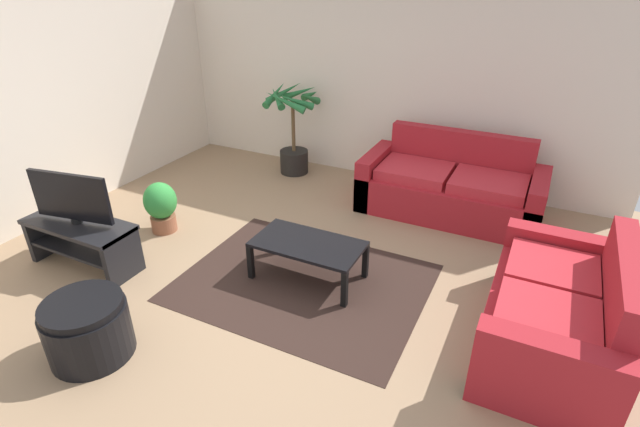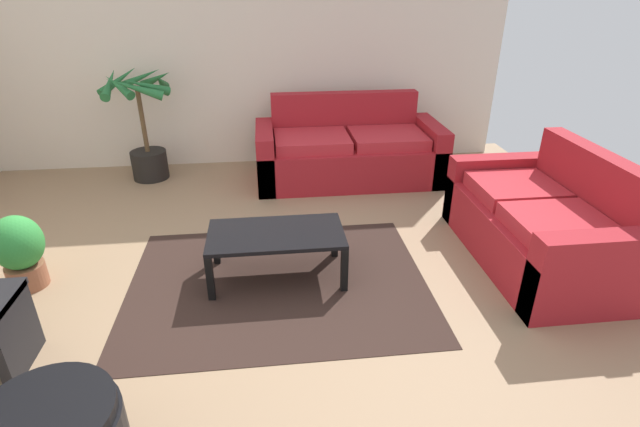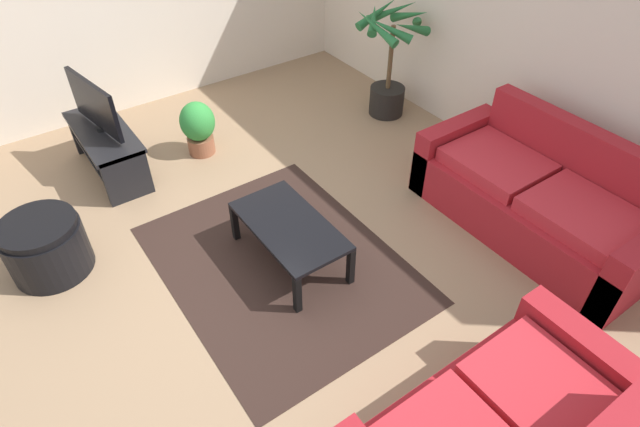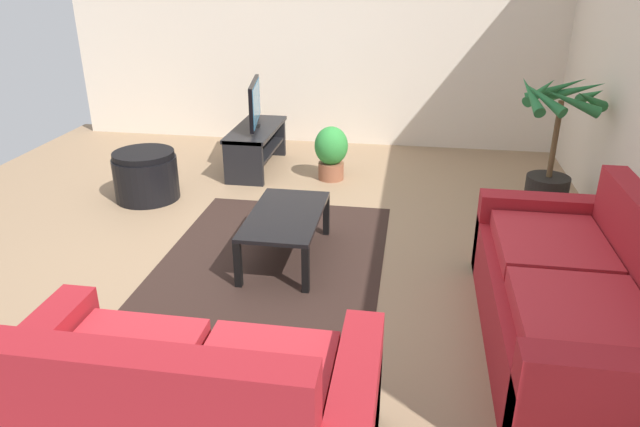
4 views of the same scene
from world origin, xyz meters
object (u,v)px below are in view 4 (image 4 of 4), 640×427
couch_main (575,306)px  couch_loveseat (187,418)px  ottoman (146,176)px  tv_stand (256,142)px  potted_palm (553,150)px  tv (255,103)px  potted_plant_small (331,151)px  coffee_table (285,219)px

couch_main → couch_loveseat: (1.22, -1.89, -0.00)m
couch_loveseat → ottoman: 3.48m
tv_stand → ottoman: 1.32m
couch_loveseat → potted_palm: 4.07m
potted_palm → tv: bearing=-102.9°
couch_loveseat → tv: tv is taller
potted_plant_small → tv_stand: bearing=-102.9°
tv → couch_main: bearing=42.7°
potted_plant_small → potted_palm: bearing=77.1°
ottoman → potted_plant_small: bearing=116.3°
potted_palm → potted_plant_small: 2.16m
potted_plant_small → ottoman: (0.83, -1.68, -0.07)m
tv → couch_loveseat: bearing=10.8°
couch_loveseat → tv_stand: bearing=-169.2°
couch_loveseat → tv: size_ratio=2.03×
potted_palm → potted_plant_small: (-0.48, -2.09, -0.27)m
coffee_table → potted_plant_small: 1.84m
couch_main → tv_stand: size_ratio=1.84×
couch_loveseat → potted_palm: size_ratio=1.35×
ottoman → potted_palm: bearing=95.4°
couch_loveseat → potted_plant_small: size_ratio=2.90×
couch_main → potted_plant_small: 3.26m
tv_stand → coffee_table: tv_stand is taller
couch_loveseat → tv_stand: couch_loveseat is taller
couch_main → ottoman: couch_main is taller
couch_main → coffee_table: bearing=-114.5°
tv_stand → potted_palm: bearing=77.1°
tv_stand → coffee_table: 2.17m
tv → coffee_table: tv is taller
tv_stand → tv: size_ratio=1.36×
couch_main → couch_loveseat: same height
tv_stand → coffee_table: size_ratio=1.10×
couch_loveseat → ottoman: couch_loveseat is taller
tv → potted_palm: 3.02m
couch_main → potted_plant_small: size_ratio=3.57×
couch_main → ottoman: size_ratio=3.32×
couch_main → potted_palm: size_ratio=1.66×
potted_palm → potted_plant_small: bearing=-102.9°
potted_plant_small → ottoman: 1.88m
tv_stand → tv: bearing=99.9°
potted_palm → ottoman: potted_palm is taller
couch_main → potted_palm: potted_palm is taller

